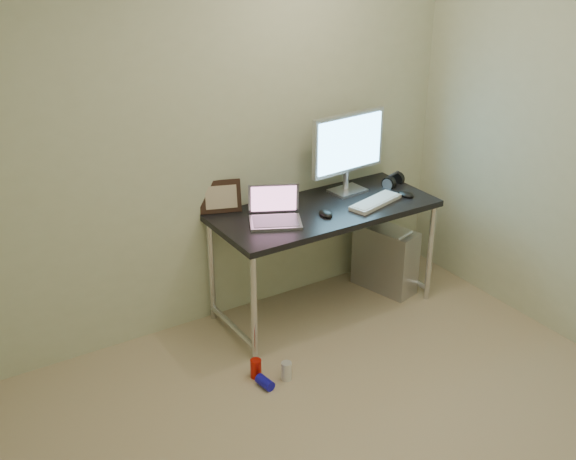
% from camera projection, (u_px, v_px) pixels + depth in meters
% --- Properties ---
extents(wall_back, '(3.50, 0.02, 2.50)m').
position_uv_depth(wall_back, '(211.00, 136.00, 4.39)').
color(wall_back, beige).
rests_on(wall_back, ground).
extents(desk, '(1.47, 0.64, 0.75)m').
position_uv_depth(desk, '(324.00, 220.00, 4.70)').
color(desk, black).
rests_on(desk, ground).
extents(tower_computer, '(0.31, 0.49, 0.50)m').
position_uv_depth(tower_computer, '(385.00, 258.00, 5.13)').
color(tower_computer, '#B1B1B6').
rests_on(tower_computer, ground).
extents(cable_a, '(0.01, 0.16, 0.69)m').
position_uv_depth(cable_a, '(357.00, 226.00, 5.25)').
color(cable_a, black).
rests_on(cable_a, ground).
extents(cable_b, '(0.02, 0.11, 0.71)m').
position_uv_depth(cable_b, '(369.00, 226.00, 5.29)').
color(cable_b, black).
rests_on(cable_b, ground).
extents(can_red, '(0.08, 0.08, 0.12)m').
position_uv_depth(can_red, '(256.00, 369.00, 4.23)').
color(can_red, '#B91207').
rests_on(can_red, ground).
extents(can_white, '(0.08, 0.08, 0.12)m').
position_uv_depth(can_white, '(286.00, 371.00, 4.21)').
color(can_white, silver).
rests_on(can_white, ground).
extents(can_blue, '(0.08, 0.12, 0.06)m').
position_uv_depth(can_blue, '(265.00, 382.00, 4.16)').
color(can_blue, '#1512BF').
rests_on(can_blue, ground).
extents(laptop, '(0.40, 0.37, 0.22)m').
position_uv_depth(laptop, '(275.00, 213.00, 4.46)').
color(laptop, silver).
rests_on(laptop, desk).
extents(monitor, '(0.58, 0.19, 0.55)m').
position_uv_depth(monitor, '(348.00, 146.00, 4.79)').
color(monitor, silver).
rests_on(monitor, desk).
extents(keyboard, '(0.43, 0.24, 0.02)m').
position_uv_depth(keyboard, '(375.00, 202.00, 4.71)').
color(keyboard, silver).
rests_on(keyboard, desk).
extents(mouse_right, '(0.09, 0.13, 0.04)m').
position_uv_depth(mouse_right, '(406.00, 193.00, 4.84)').
color(mouse_right, black).
rests_on(mouse_right, desk).
extents(mouse_left, '(0.09, 0.13, 0.04)m').
position_uv_depth(mouse_left, '(326.00, 212.00, 4.54)').
color(mouse_left, black).
rests_on(mouse_left, desk).
extents(headphones, '(0.19, 0.10, 0.11)m').
position_uv_depth(headphones, '(393.00, 181.00, 5.02)').
color(headphones, black).
rests_on(headphones, desk).
extents(picture_frame, '(0.27, 0.16, 0.21)m').
position_uv_depth(picture_frame, '(220.00, 197.00, 4.56)').
color(picture_frame, black).
rests_on(picture_frame, desk).
extents(webcam, '(0.04, 0.04, 0.12)m').
position_uv_depth(webcam, '(255.00, 196.00, 4.62)').
color(webcam, silver).
rests_on(webcam, desk).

